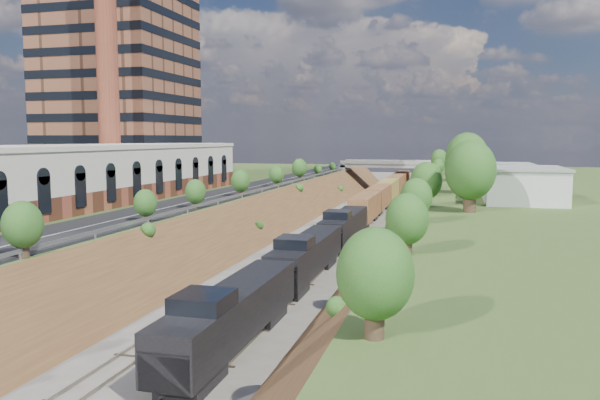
# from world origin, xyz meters

# --- Properties ---
(platform_left) EXTENTS (44.00, 180.00, 5.00)m
(platform_left) POSITION_xyz_m (-33.00, 60.00, 2.50)
(platform_left) COLOR #455E26
(platform_left) RESTS_ON ground
(platform_right) EXTENTS (44.00, 180.00, 5.00)m
(platform_right) POSITION_xyz_m (33.00, 60.00, 2.50)
(platform_right) COLOR #455E26
(platform_right) RESTS_ON ground
(embankment_left) EXTENTS (10.00, 180.00, 10.00)m
(embankment_left) POSITION_xyz_m (-11.00, 60.00, 0.00)
(embankment_left) COLOR brown
(embankment_left) RESTS_ON ground
(embankment_right) EXTENTS (10.00, 180.00, 10.00)m
(embankment_right) POSITION_xyz_m (11.00, 60.00, 0.00)
(embankment_right) COLOR brown
(embankment_right) RESTS_ON ground
(rail_left_track) EXTENTS (1.58, 180.00, 0.18)m
(rail_left_track) POSITION_xyz_m (-2.60, 60.00, 0.09)
(rail_left_track) COLOR gray
(rail_left_track) RESTS_ON ground
(rail_right_track) EXTENTS (1.58, 180.00, 0.18)m
(rail_right_track) POSITION_xyz_m (2.60, 60.00, 0.09)
(rail_right_track) COLOR gray
(rail_right_track) RESTS_ON ground
(road) EXTENTS (8.00, 180.00, 0.10)m
(road) POSITION_xyz_m (-15.50, 60.00, 5.05)
(road) COLOR black
(road) RESTS_ON platform_left
(guardrail) EXTENTS (0.10, 171.00, 0.70)m
(guardrail) POSITION_xyz_m (-11.40, 59.80, 5.55)
(guardrail) COLOR #99999E
(guardrail) RESTS_ON platform_left
(commercial_building) EXTENTS (14.30, 62.30, 7.00)m
(commercial_building) POSITION_xyz_m (-28.00, 38.00, 8.51)
(commercial_building) COLOR brown
(commercial_building) RESTS_ON platform_left
(highrise_tower) EXTENTS (22.00, 22.00, 53.90)m
(highrise_tower) POSITION_xyz_m (-44.00, 72.00, 32.88)
(highrise_tower) COLOR brown
(highrise_tower) RESTS_ON platform_left
(smokestack) EXTENTS (3.20, 3.20, 40.00)m
(smokestack) POSITION_xyz_m (-36.00, 56.00, 25.00)
(smokestack) COLOR brown
(smokestack) RESTS_ON platform_left
(overpass) EXTENTS (24.50, 8.30, 7.40)m
(overpass) POSITION_xyz_m (0.00, 122.00, 4.92)
(overpass) COLOR gray
(overpass) RESTS_ON ground
(white_building_near) EXTENTS (9.00, 12.00, 4.00)m
(white_building_near) POSITION_xyz_m (23.50, 52.00, 7.00)
(white_building_near) COLOR silver
(white_building_near) RESTS_ON platform_right
(white_building_far) EXTENTS (8.00, 10.00, 3.60)m
(white_building_far) POSITION_xyz_m (23.00, 74.00, 6.80)
(white_building_far) COLOR silver
(white_building_far) RESTS_ON platform_right
(tree_right_large) EXTENTS (5.25, 5.25, 7.61)m
(tree_right_large) POSITION_xyz_m (17.00, 40.00, 9.38)
(tree_right_large) COLOR #473323
(tree_right_large) RESTS_ON platform_right
(tree_left_crest) EXTENTS (2.45, 2.45, 3.55)m
(tree_left_crest) POSITION_xyz_m (-11.80, 20.00, 7.04)
(tree_left_crest) COLOR #473323
(tree_left_crest) RESTS_ON platform_left
(freight_train) EXTENTS (2.92, 133.37, 4.55)m
(freight_train) POSITION_xyz_m (2.60, 69.13, 2.51)
(freight_train) COLOR black
(freight_train) RESTS_ON ground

